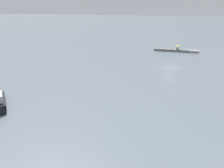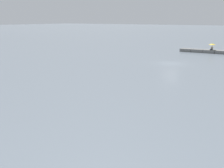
% 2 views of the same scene
% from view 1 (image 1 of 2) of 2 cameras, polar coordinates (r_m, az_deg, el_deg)
% --- Properties ---
extents(ground_plane, '(500.00, 500.00, 0.00)m').
position_cam_1_polar(ground_plane, '(49.38, 14.35, 4.02)').
color(ground_plane, slate).
extents(seawall_pier, '(11.91, 1.94, 0.61)m').
position_cam_1_polar(seawall_pier, '(67.17, 15.65, 8.07)').
color(seawall_pier, gray).
rests_on(seawall_pier, ground_plane).
extents(person_seated_grey_left, '(0.43, 0.63, 0.73)m').
position_cam_1_polar(person_seated_grey_left, '(66.99, 15.98, 8.50)').
color(person_seated_grey_left, '#1E2333').
rests_on(person_seated_grey_left, seawall_pier).
extents(umbrella_open_yellow, '(1.37, 1.37, 1.30)m').
position_cam_1_polar(umbrella_open_yellow, '(66.95, 16.06, 9.24)').
color(umbrella_open_yellow, black).
rests_on(umbrella_open_yellow, seawall_pier).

